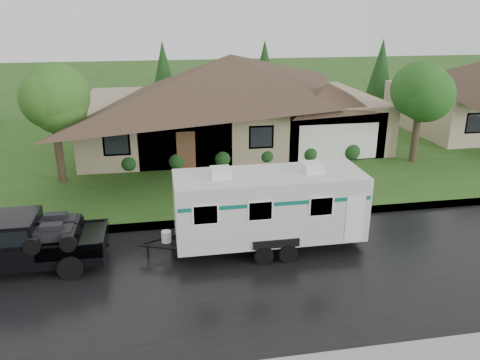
% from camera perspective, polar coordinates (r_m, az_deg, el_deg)
% --- Properties ---
extents(ground, '(140.00, 140.00, 0.00)m').
position_cam_1_polar(ground, '(17.60, -0.39, -8.18)').
color(ground, '#2A4D18').
rests_on(ground, ground).
extents(road, '(140.00, 8.00, 0.01)m').
position_cam_1_polar(road, '(15.90, 0.84, -11.53)').
color(road, black).
rests_on(road, ground).
extents(curb, '(140.00, 0.50, 0.15)m').
position_cam_1_polar(curb, '(19.56, -1.50, -4.91)').
color(curb, gray).
rests_on(curb, ground).
extents(lawn, '(140.00, 26.00, 0.15)m').
position_cam_1_polar(lawn, '(31.50, -4.99, 4.79)').
color(lawn, '#2A4D18').
rests_on(lawn, ground).
extents(house_main, '(19.44, 10.80, 6.90)m').
position_cam_1_polar(house_main, '(29.91, -0.52, 10.94)').
color(house_main, gray).
rests_on(house_main, lawn).
extents(tree_left_green, '(3.50, 3.50, 5.80)m').
position_cam_1_polar(tree_left_green, '(24.34, -21.92, 8.79)').
color(tree_left_green, '#382B1E').
rests_on(tree_left_green, lawn).
extents(tree_right_green, '(3.48, 3.48, 5.75)m').
position_cam_1_polar(tree_right_green, '(27.79, 21.24, 10.06)').
color(tree_right_green, '#382B1E').
rests_on(tree_right_green, lawn).
extents(shrub_row, '(13.60, 1.00, 1.00)m').
position_cam_1_polar(shrub_row, '(26.17, 0.51, 2.99)').
color(shrub_row, '#143814').
rests_on(shrub_row, lawn).
extents(pickup_truck, '(5.79, 2.20, 1.93)m').
position_cam_1_polar(pickup_truck, '(17.51, -26.01, -6.77)').
color(pickup_truck, black).
rests_on(pickup_truck, ground).
extents(travel_trailer, '(7.14, 2.51, 3.20)m').
position_cam_1_polar(travel_trailer, '(16.89, 3.56, -3.09)').
color(travel_trailer, silver).
rests_on(travel_trailer, ground).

